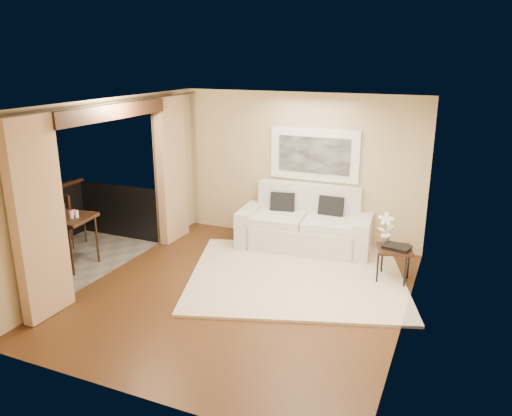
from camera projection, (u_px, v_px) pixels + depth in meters
The scene contains 18 objects.
floor at pixel (242, 293), 7.23m from camera, with size 5.00×5.00×0.00m, color #513017.
room_shell at pixel (109, 111), 7.30m from camera, with size 5.00×6.40×5.00m.
balcony at pixel (65, 248), 8.43m from camera, with size 1.81×2.60×1.17m.
curtains at pixel (117, 190), 7.64m from camera, with size 0.16×4.80×2.64m.
artwork at pixel (314, 155), 8.82m from camera, with size 1.62×0.07×0.92m.
rug at pixel (297, 276), 7.76m from camera, with size 3.25×2.83×0.04m, color beige.
sofa at pixel (305, 227), 8.86m from camera, with size 2.39×1.22×1.11m.
side_table at pixel (394, 252), 7.48m from camera, with size 0.61×0.61×0.54m.
tray at pixel (397, 247), 7.43m from camera, with size 0.38×0.28×0.05m, color black.
orchid at pixel (386, 228), 7.61m from camera, with size 0.25×0.17×0.48m, color white.
bistro_table at pixel (68, 221), 7.97m from camera, with size 0.80×0.80×0.84m.
balcony_chair_far at pixel (65, 216), 8.84m from camera, with size 0.45×0.45×0.99m.
balcony_chair_near at pixel (26, 246), 7.69m from camera, with size 0.41×0.41×0.87m.
ice_bucket at pixel (60, 208), 8.05m from camera, with size 0.18×0.18×0.20m, color silver.
candle at pixel (74, 212), 8.06m from camera, with size 0.06×0.06×0.07m, color red.
vase at pixel (56, 214), 7.80m from camera, with size 0.04×0.04×0.18m, color silver.
glass_a at pixel (71, 215), 7.84m from camera, with size 0.06×0.06×0.12m, color silver.
glass_b at pixel (77, 214), 7.87m from camera, with size 0.06×0.06×0.12m, color white.
Camera 1 is at (2.77, -5.94, 3.31)m, focal length 35.00 mm.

